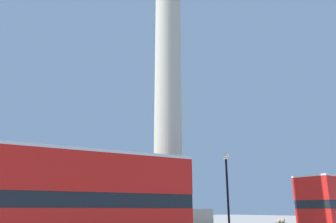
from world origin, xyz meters
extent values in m
cube|color=#ADA593|center=(0.00, 0.00, 1.55)|extent=(3.84, 3.84, 1.04)
cylinder|color=#ADA593|center=(0.00, 0.00, 11.21)|extent=(1.81, 1.81, 18.27)
cube|color=black|center=(-7.70, -4.37, 2.36)|extent=(10.32, 3.38, 0.55)
cube|color=red|center=(-7.70, -4.37, 3.37)|extent=(10.32, 3.43, 1.47)
cube|color=silver|center=(-7.70, -4.37, 4.16)|extent=(10.32, 3.43, 0.12)
cylinder|color=black|center=(3.53, -1.52, 2.59)|extent=(0.14, 0.14, 5.17)
sphere|color=white|center=(3.53, -1.52, 5.40)|extent=(0.45, 0.45, 0.45)
sphere|color=tan|center=(2.92, -5.83, 1.51)|extent=(0.21, 0.21, 0.21)
sphere|color=tan|center=(2.51, -6.35, 1.52)|extent=(0.21, 0.21, 0.21)
camera|label=1|loc=(-11.36, -17.27, 2.01)|focal=35.00mm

